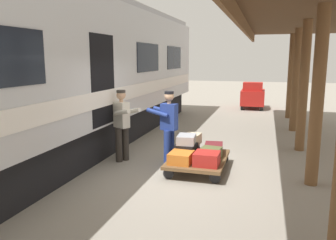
{
  "coord_description": "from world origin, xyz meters",
  "views": [
    {
      "loc": [
        -1.62,
        6.87,
        2.44
      ],
      "look_at": [
        0.34,
        0.08,
        1.15
      ],
      "focal_mm": 36.47,
      "sensor_mm": 36.0,
      "label": 1
    }
  ],
  "objects": [
    {
      "name": "luggage_cart",
      "position": [
        -0.26,
        -0.22,
        0.25
      ],
      "size": [
        1.19,
        1.71,
        0.29
      ],
      "color": "brown",
      "rests_on": "ground_plane"
    },
    {
      "name": "platform_canopy",
      "position": [
        -2.49,
        -0.0,
        3.23
      ],
      "size": [
        3.2,
        16.53,
        3.56
      ],
      "color": "brown",
      "rests_on": "ground_plane"
    },
    {
      "name": "suitcase_slate_roller",
      "position": [
        0.01,
        -0.69,
        0.38
      ],
      "size": [
        0.42,
        0.49,
        0.17
      ],
      "primitive_type": "cube",
      "rotation": [
        0.0,
        0.0,
        0.09
      ],
      "color": "#4C515B",
      "rests_on": "luggage_cart"
    },
    {
      "name": "ground_plane",
      "position": [
        0.0,
        0.0,
        0.0
      ],
      "size": [
        60.0,
        60.0,
        0.0
      ],
      "primitive_type": "plane",
      "color": "gray"
    },
    {
      "name": "suitcase_gray_aluminum",
      "position": [
        0.01,
        -0.25,
        0.68
      ],
      "size": [
        0.42,
        0.53,
        0.19
      ],
      "primitive_type": "cube",
      "rotation": [
        0.0,
        0.0,
        0.08
      ],
      "color": "#9EA0A5",
      "rests_on": "suitcase_black_hardshell"
    },
    {
      "name": "train_car",
      "position": [
        3.36,
        -0.0,
        2.06
      ],
      "size": [
        3.03,
        17.27,
        4.0
      ],
      "color": "#B7BABF",
      "rests_on": "ground_plane"
    },
    {
      "name": "suitcase_maroon_trunk",
      "position": [
        -0.53,
        -0.69,
        0.4
      ],
      "size": [
        0.46,
        0.59,
        0.21
      ],
      "primitive_type": "cube",
      "rotation": [
        0.0,
        0.0,
        0.11
      ],
      "color": "maroon",
      "rests_on": "luggage_cart"
    },
    {
      "name": "suitcase_red_plastic",
      "position": [
        -0.53,
        0.25,
        0.43
      ],
      "size": [
        0.5,
        0.49,
        0.27
      ],
      "primitive_type": "cube",
      "rotation": [
        0.0,
        0.0,
        -0.01
      ],
      "color": "#AD231E",
      "rests_on": "luggage_cart"
    },
    {
      "name": "suitcase_cream_canvas",
      "position": [
        -0.01,
        -0.65,
        0.58
      ],
      "size": [
        0.4,
        0.58,
        0.24
      ],
      "primitive_type": "cube",
      "rotation": [
        0.0,
        0.0,
        -0.11
      ],
      "color": "beige",
      "rests_on": "suitcase_slate_roller"
    },
    {
      "name": "porter_in_overalls",
      "position": [
        0.5,
        -0.48,
        0.93
      ],
      "size": [
        0.71,
        0.5,
        1.7
      ],
      "color": "navy",
      "rests_on": "ground_plane"
    },
    {
      "name": "suitcase_black_hardshell",
      "position": [
        0.01,
        -0.22,
        0.44
      ],
      "size": [
        0.46,
        0.49,
        0.29
      ],
      "primitive_type": "cube",
      "rotation": [
        0.0,
        0.0,
        -0.09
      ],
      "color": "black",
      "rests_on": "luggage_cart"
    },
    {
      "name": "porter_by_door",
      "position": [
        1.61,
        -0.41,
        0.93
      ],
      "size": [
        0.74,
        0.62,
        1.7
      ],
      "color": "#332D28",
      "rests_on": "ground_plane"
    },
    {
      "name": "suitcase_olive_duffel",
      "position": [
        -0.53,
        -0.22,
        0.41
      ],
      "size": [
        0.47,
        0.52,
        0.23
      ],
      "primitive_type": "cube",
      "rotation": [
        0.0,
        0.0,
        -0.12
      ],
      "color": "brown",
      "rests_on": "luggage_cart"
    },
    {
      "name": "suitcase_orange_carryall",
      "position": [
        0.01,
        0.25,
        0.41
      ],
      "size": [
        0.48,
        0.55,
        0.23
      ],
      "primitive_type": "cube",
      "rotation": [
        0.0,
        0.0,
        -0.03
      ],
      "color": "#CC6B23",
      "rests_on": "luggage_cart"
    },
    {
      "name": "baggage_tug",
      "position": [
        -1.0,
        -10.11,
        0.63
      ],
      "size": [
        1.12,
        1.71,
        1.3
      ],
      "color": "#B21E19",
      "rests_on": "ground_plane"
    }
  ]
}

